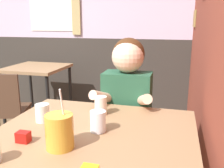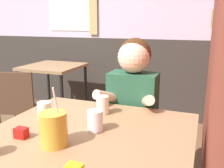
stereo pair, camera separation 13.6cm
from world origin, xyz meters
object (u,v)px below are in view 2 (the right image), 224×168
at_px(cocktail_pitcher, 54,129).
at_px(main_table, 90,144).
at_px(person_seated, 133,115).
at_px(chair_near_window, 19,103).
at_px(background_table, 54,73).

bearing_deg(cocktail_pitcher, main_table, 63.17).
bearing_deg(person_seated, chair_near_window, 165.65).
xyz_separation_m(background_table, chair_near_window, (0.04, -0.71, -0.19)).
xyz_separation_m(chair_near_window, person_seated, (1.33, -0.34, 0.17)).
height_order(main_table, cocktail_pitcher, cocktail_pitcher).
bearing_deg(main_table, background_table, 128.51).
distance_m(main_table, background_table, 2.12).
xyz_separation_m(background_table, person_seated, (1.37, -1.06, -0.02)).
distance_m(chair_near_window, person_seated, 1.39).
relative_size(main_table, person_seated, 0.84).
bearing_deg(chair_near_window, person_seated, -31.63).
relative_size(chair_near_window, person_seated, 0.69).
height_order(chair_near_window, person_seated, person_seated).
relative_size(main_table, background_table, 1.30).
bearing_deg(background_table, main_table, -51.49).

